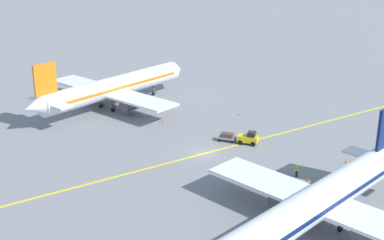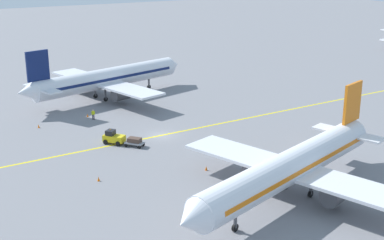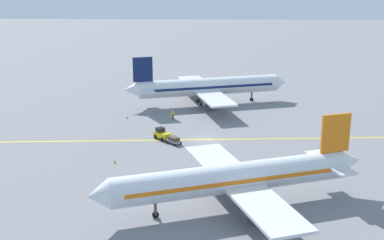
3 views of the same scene
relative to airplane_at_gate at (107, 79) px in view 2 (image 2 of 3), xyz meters
name	(u,v)px [view 2 (image 2 of 3)]	position (x,y,z in m)	size (l,w,h in m)	color
ground_plane	(161,135)	(23.75, -0.24, -3.71)	(400.00, 400.00, 0.00)	slate
apron_yellow_centreline	(161,135)	(23.75, -0.24, -3.71)	(0.40, 120.00, 0.01)	yellow
airplane_at_gate	(107,79)	(0.00, 0.00, 0.00)	(28.35, 34.92, 10.60)	silver
airplane_adjacent_stand	(292,166)	(49.49, 3.34, 0.00)	(28.13, 34.45, 10.60)	silver
baggage_tug_white	(114,137)	(23.67, -7.68, -2.81)	(3.25, 3.10, 2.11)	gold
baggage_cart_trailing	(135,141)	(26.16, -5.51, -2.95)	(2.88, 2.76, 1.24)	gray
ground_crew_worker	(93,114)	(11.45, -6.56, -2.80)	(0.23, 0.58, 1.68)	#23232D
traffic_cone_near_nose	(39,126)	(11.47, -15.36, -3.43)	(0.32, 0.32, 0.55)	orange
traffic_cone_mid_apron	(88,115)	(9.56, -6.94, -3.43)	(0.32, 0.32, 0.55)	orange
traffic_cone_by_wingtip	(206,168)	(38.35, -1.00, -3.43)	(0.32, 0.32, 0.55)	orange
traffic_cone_far_edge	(99,179)	(35.07, -13.86, -3.43)	(0.32, 0.32, 0.55)	orange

